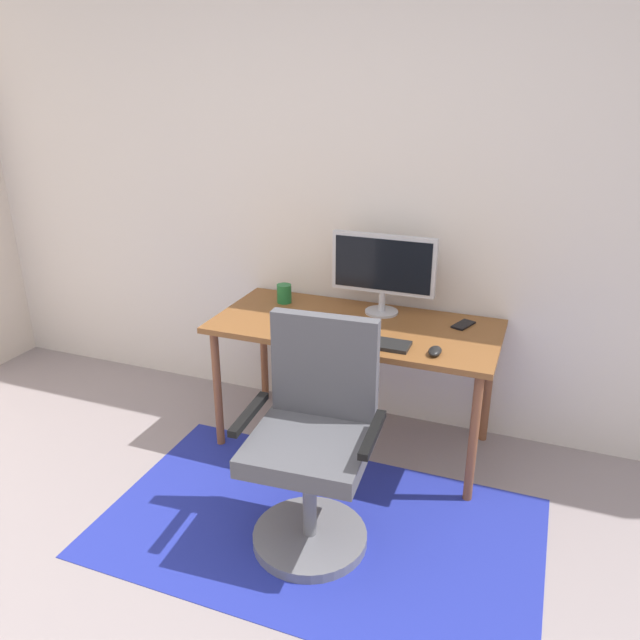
% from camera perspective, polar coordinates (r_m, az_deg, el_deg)
% --- Properties ---
extents(wall_back, '(6.00, 0.10, 2.60)m').
position_cam_1_polar(wall_back, '(3.46, 4.19, 11.39)').
color(wall_back, beige).
rests_on(wall_back, ground).
extents(area_rug, '(1.95, 1.16, 0.01)m').
position_cam_1_polar(area_rug, '(2.96, -0.17, -18.53)').
color(area_rug, navy).
rests_on(area_rug, ground).
extents(desk, '(1.48, 0.69, 0.71)m').
position_cam_1_polar(desk, '(3.24, 3.24, -1.46)').
color(desk, brown).
rests_on(desk, ground).
extents(monitor, '(0.56, 0.18, 0.43)m').
position_cam_1_polar(monitor, '(3.29, 5.85, 4.86)').
color(monitor, '#B2B2B7').
rests_on(monitor, desk).
extents(keyboard, '(0.43, 0.13, 0.02)m').
position_cam_1_polar(keyboard, '(2.99, 4.22, -1.97)').
color(keyboard, black).
rests_on(keyboard, desk).
extents(computer_mouse, '(0.06, 0.10, 0.03)m').
position_cam_1_polar(computer_mouse, '(2.91, 10.56, -2.83)').
color(computer_mouse, black).
rests_on(computer_mouse, desk).
extents(coffee_cup, '(0.08, 0.08, 0.11)m').
position_cam_1_polar(coffee_cup, '(3.50, -3.32, 2.45)').
color(coffee_cup, '#1D662F').
rests_on(coffee_cup, desk).
extents(cell_phone, '(0.11, 0.16, 0.01)m').
position_cam_1_polar(cell_phone, '(3.27, 13.07, -0.43)').
color(cell_phone, black).
rests_on(cell_phone, desk).
extents(office_chair, '(0.59, 0.52, 0.99)m').
position_cam_1_polar(office_chair, '(2.67, -0.59, -11.97)').
color(office_chair, slate).
rests_on(office_chair, ground).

